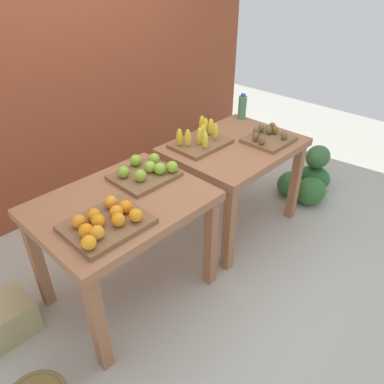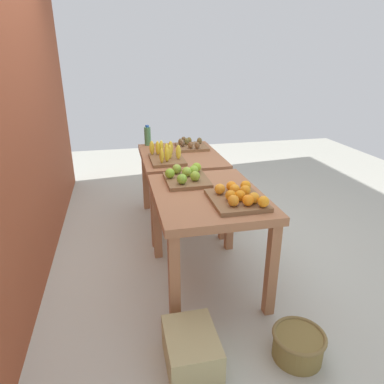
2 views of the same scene
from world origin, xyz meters
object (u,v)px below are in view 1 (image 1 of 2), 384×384
(display_table_right, at_px, (234,157))
(water_bottle, at_px, (242,107))
(apple_bin, at_px, (146,172))
(watermelon_pile, at_px, (308,179))
(display_table_left, at_px, (123,216))
(kiwi_bin, at_px, (268,137))
(banana_crate, at_px, (201,139))
(orange_bin, at_px, (106,222))

(display_table_right, relative_size, water_bottle, 4.56)
(apple_bin, height_order, watermelon_pile, apple_bin)
(display_table_left, bearing_deg, kiwi_bin, -6.77)
(apple_bin, xyz_separation_m, kiwi_bin, (1.05, -0.26, -0.01))
(display_table_left, distance_m, banana_crate, 0.94)
(watermelon_pile, bearing_deg, display_table_right, 164.29)
(orange_bin, bearing_deg, display_table_left, 37.05)
(display_table_right, xyz_separation_m, watermelon_pile, (0.91, -0.26, -0.49))
(water_bottle, bearing_deg, orange_bin, -165.88)
(display_table_left, bearing_deg, banana_crate, 11.06)
(apple_bin, distance_m, watermelon_pile, 1.89)
(display_table_left, xyz_separation_m, kiwi_bin, (1.34, -0.16, 0.15))
(display_table_right, distance_m, banana_crate, 0.32)
(display_table_right, bearing_deg, water_bottle, 31.98)
(kiwi_bin, bearing_deg, apple_bin, 165.89)
(display_table_left, height_order, watermelon_pile, display_table_left)
(kiwi_bin, bearing_deg, display_table_right, 144.26)
(orange_bin, bearing_deg, watermelon_pile, -2.39)
(display_table_left, height_order, orange_bin, orange_bin)
(banana_crate, relative_size, water_bottle, 1.93)
(banana_crate, bearing_deg, apple_bin, -173.19)
(orange_bin, relative_size, banana_crate, 1.03)
(display_table_right, height_order, banana_crate, banana_crate)
(orange_bin, xyz_separation_m, water_bottle, (1.80, 0.45, 0.06))
(display_table_right, xyz_separation_m, apple_bin, (-0.83, 0.10, 0.16))
(display_table_right, height_order, kiwi_bin, kiwi_bin)
(apple_bin, height_order, water_bottle, water_bottle)
(water_bottle, bearing_deg, display_table_right, -148.02)
(banana_crate, xyz_separation_m, watermelon_pile, (1.12, -0.43, -0.66))
(display_table_left, distance_m, watermelon_pile, 2.10)
(watermelon_pile, bearing_deg, orange_bin, 177.61)
(display_table_left, bearing_deg, orange_bin, -142.95)
(display_table_left, bearing_deg, apple_bin, 19.59)
(display_table_right, xyz_separation_m, kiwi_bin, (0.22, -0.16, 0.15))
(banana_crate, bearing_deg, watermelon_pile, -21.23)
(display_table_right, distance_m, water_bottle, 0.59)
(apple_bin, bearing_deg, kiwi_bin, -14.11)
(display_table_right, bearing_deg, kiwi_bin, -35.74)
(kiwi_bin, relative_size, water_bottle, 1.58)
(banana_crate, relative_size, kiwi_bin, 1.22)
(display_table_left, distance_m, apple_bin, 0.35)
(banana_crate, relative_size, watermelon_pile, 0.73)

